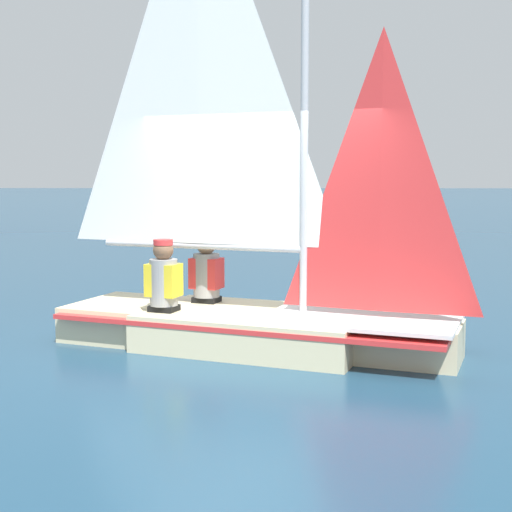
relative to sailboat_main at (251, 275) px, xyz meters
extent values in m
plane|color=navy|center=(0.02, 0.06, -0.78)|extent=(260.00, 260.00, 0.00)
cube|color=beige|center=(0.02, 0.06, -0.59)|extent=(2.16, 2.69, 0.39)
cube|color=beige|center=(0.57, 1.62, -0.59)|extent=(1.08, 1.19, 0.39)
cube|color=beige|center=(-0.53, -1.50, -0.59)|extent=(1.50, 1.34, 0.39)
cube|color=red|center=(0.02, 0.06, -0.46)|extent=(2.78, 4.42, 0.05)
cube|color=silver|center=(0.41, 1.16, -0.37)|extent=(1.91, 2.25, 0.04)
cylinder|color=#B7B7BC|center=(0.20, 0.56, 2.11)|extent=(0.08, 0.08, 5.01)
cylinder|color=#B7B7BC|center=(-0.20, -0.57, 0.29)|extent=(0.86, 2.27, 0.07)
pyramid|color=white|center=(-0.20, -0.57, 2.41)|extent=(0.80, 2.15, 4.17)
pyramid|color=red|center=(0.46, 1.31, 1.10)|extent=(0.53, 1.37, 2.79)
cube|color=black|center=(-0.71, -2.02, -0.65)|extent=(0.05, 0.09, 0.27)
cube|color=black|center=(-0.54, -0.53, -0.55)|extent=(0.32, 0.34, 0.45)
cylinder|color=gray|center=(-0.54, -0.53, -0.08)|extent=(0.38, 0.38, 0.50)
cube|color=red|center=(-0.54, -0.53, -0.05)|extent=(0.36, 0.41, 0.35)
sphere|color=#A87A56|center=(-0.54, -0.53, 0.27)|extent=(0.22, 0.22, 0.22)
cube|color=black|center=(0.04, -0.94, -0.55)|extent=(0.32, 0.34, 0.45)
cylinder|color=gray|center=(0.04, -0.94, -0.08)|extent=(0.38, 0.38, 0.50)
cube|color=yellow|center=(0.04, -0.94, -0.05)|extent=(0.36, 0.41, 0.35)
sphere|color=brown|center=(0.04, -0.94, 0.27)|extent=(0.22, 0.22, 0.22)
cylinder|color=red|center=(0.04, -0.94, 0.35)|extent=(0.27, 0.27, 0.06)
camera|label=1|loc=(7.57, 0.30, 1.03)|focal=50.00mm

